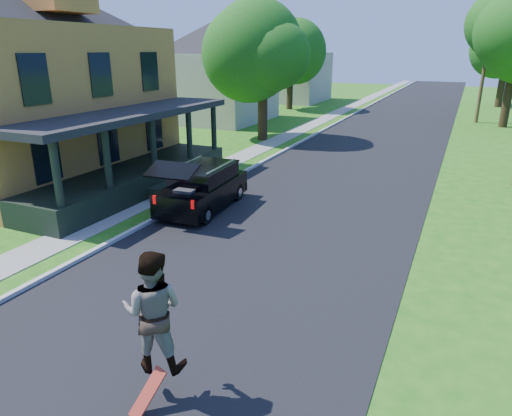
% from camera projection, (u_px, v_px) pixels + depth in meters
% --- Properties ---
extents(ground, '(140.00, 140.00, 0.00)m').
position_uv_depth(ground, '(208.00, 297.00, 10.34)').
color(ground, '#216013').
rests_on(ground, ground).
extents(street, '(8.00, 120.00, 0.02)m').
position_uv_depth(street, '(375.00, 142.00, 27.52)').
color(street, black).
rests_on(street, ground).
extents(curb, '(0.15, 120.00, 0.12)m').
position_uv_depth(curb, '(311.00, 137.00, 29.11)').
color(curb, '#ABABA6').
rests_on(curb, ground).
extents(sidewalk, '(1.30, 120.00, 0.03)m').
position_uv_depth(sidewalk, '(289.00, 135.00, 29.71)').
color(sidewalk, gray).
rests_on(sidewalk, ground).
extents(front_walk, '(6.50, 1.20, 0.03)m').
position_uv_depth(front_walk, '(85.00, 182.00, 19.22)').
color(front_walk, gray).
rests_on(front_walk, ground).
extents(main_house, '(15.56, 15.56, 10.10)m').
position_uv_depth(main_house, '(9.00, 59.00, 18.89)').
color(main_house, '#BC8037').
rests_on(main_house, ground).
extents(neighbor_house_mid, '(12.78, 12.78, 8.30)m').
position_uv_depth(neighbor_house_mid, '(212.00, 65.00, 34.87)').
color(neighbor_house_mid, '#A8A295').
rests_on(neighbor_house_mid, ground).
extents(neighbor_house_far, '(12.78, 12.78, 8.30)m').
position_uv_depth(neighbor_house_far, '(286.00, 60.00, 48.61)').
color(neighbor_house_far, '#A8A295').
rests_on(neighbor_house_far, ground).
extents(black_suv, '(1.94, 4.47, 2.04)m').
position_uv_depth(black_suv, '(203.00, 188.00, 15.80)').
color(black_suv, black).
rests_on(black_suv, ground).
extents(skateboarder, '(1.16, 1.03, 2.00)m').
position_uv_depth(skateboarder, '(153.00, 311.00, 7.02)').
color(skateboarder, black).
rests_on(skateboarder, ground).
extents(skateboard, '(0.44, 0.56, 0.69)m').
position_uv_depth(skateboard, '(148.00, 395.00, 6.99)').
color(skateboard, '#9B1D0D').
rests_on(skateboard, ground).
extents(tree_left_mid, '(6.33, 6.51, 8.22)m').
position_uv_depth(tree_left_mid, '(263.00, 48.00, 26.63)').
color(tree_left_mid, black).
rests_on(tree_left_mid, ground).
extents(tree_left_far, '(5.86, 5.80, 9.00)m').
position_uv_depth(tree_left_far, '(291.00, 42.00, 40.88)').
color(tree_left_far, black).
rests_on(tree_left_far, ground).
extents(tree_right_far, '(6.64, 6.68, 9.48)m').
position_uv_depth(tree_right_far, '(509.00, 39.00, 42.39)').
color(tree_right_far, black).
rests_on(tree_right_far, ground).
extents(utility_pole_far, '(1.55, 0.60, 10.26)m').
position_uv_depth(utility_pole_far, '(487.00, 50.00, 33.24)').
color(utility_pole_far, '#41301E').
rests_on(utility_pole_far, ground).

